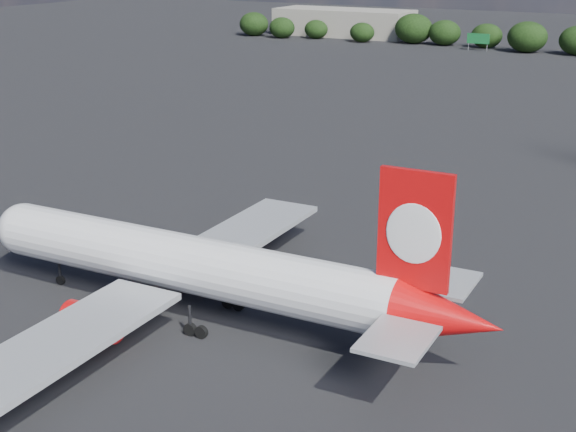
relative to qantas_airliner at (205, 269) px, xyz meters
The scene contains 4 objects.
ground 53.27m from the qantas_airliner, 102.14° to the left, with size 500.00×500.00×0.00m, color black.
qantas_airliner is the anchor object (origin of this frame).
terminal_building 199.06m from the qantas_airliner, 112.50° to the left, with size 42.00×16.00×8.00m.
highway_sign 170.43m from the qantas_airliner, 99.85° to the left, with size 6.00×0.30×4.50m.
Camera 1 is at (43.29, -36.80, 27.06)m, focal length 50.00 mm.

